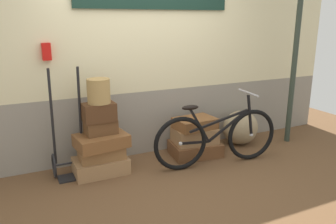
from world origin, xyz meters
TOP-DOWN VIEW (x-y plane):
  - ground at (0.00, 0.00)m, footprint 8.46×5.20m
  - station_building at (0.01, 0.85)m, footprint 6.46×0.74m
  - suitcase_0 at (-0.71, 0.38)m, footprint 0.65×0.42m
  - suitcase_1 at (-0.69, 0.40)m, footprint 0.55×0.41m
  - suitcase_2 at (-0.69, 0.36)m, footprint 0.65×0.49m
  - suitcase_3 at (-0.68, 0.40)m, footprint 0.39×0.28m
  - suitcase_4 at (-0.69, 0.38)m, footprint 0.39×0.26m
  - suitcase_5 at (0.65, 0.38)m, footprint 0.72×0.57m
  - suitcase_6 at (0.65, 0.40)m, footprint 0.62×0.49m
  - suitcase_7 at (0.63, 0.37)m, footprint 0.57×0.42m
  - wicker_basket at (-0.68, 0.38)m, footprint 0.27×0.27m
  - luggage_trolley at (-1.05, 0.48)m, footprint 0.41×0.37m
  - burlap_sack at (1.49, 0.47)m, footprint 0.55×0.47m
  - bicycle at (0.74, -0.02)m, footprint 1.73×0.46m

SIDE VIEW (x-z plane):
  - ground at x=0.00m, z-range -0.06..0.00m
  - suitcase_5 at x=0.65m, z-range 0.00..0.19m
  - suitcase_0 at x=-0.71m, z-range 0.00..0.19m
  - burlap_sack at x=1.49m, z-range 0.00..0.52m
  - suitcase_1 at x=-0.69m, z-range 0.19..0.35m
  - suitcase_6 at x=0.65m, z-range 0.19..0.40m
  - luggage_trolley at x=-1.05m, z-range -0.36..0.97m
  - bicycle at x=0.74m, z-range -0.10..0.85m
  - suitcase_2 at x=-0.69m, z-range 0.35..0.51m
  - suitcase_7 at x=0.63m, z-range 0.40..0.55m
  - suitcase_3 at x=-0.68m, z-range 0.51..0.68m
  - suitcase_4 at x=-0.69m, z-range 0.68..0.90m
  - wicker_basket at x=-0.68m, z-range 0.90..1.19m
  - station_building at x=0.01m, z-range 0.01..2.66m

